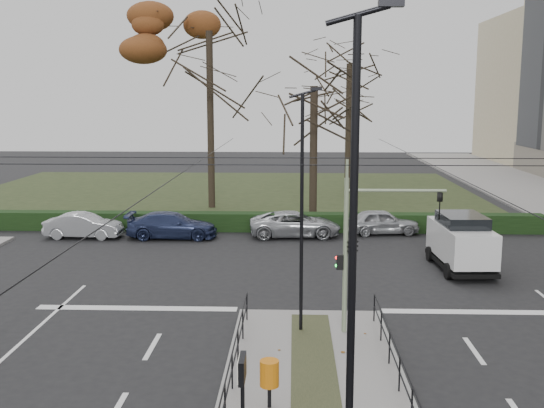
% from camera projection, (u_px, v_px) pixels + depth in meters
% --- Properties ---
extents(ground, '(140.00, 140.00, 0.00)m').
position_uv_depth(ground, '(314.00, 378.00, 16.62)').
color(ground, black).
rests_on(ground, ground).
extents(park, '(38.00, 26.00, 0.10)m').
position_uv_depth(park, '(222.00, 193.00, 48.35)').
color(park, '#252F17').
rests_on(park, ground).
extents(hedge, '(38.00, 1.00, 1.00)m').
position_uv_depth(hedge, '(195.00, 221.00, 35.07)').
color(hedge, black).
rests_on(hedge, ground).
extents(median_railing, '(4.14, 13.24, 0.92)m').
position_uv_depth(median_railing, '(318.00, 388.00, 13.89)').
color(median_railing, black).
rests_on(median_railing, median_island).
extents(catenary, '(20.00, 34.00, 6.00)m').
position_uv_depth(catenary, '(314.00, 237.00, 17.65)').
color(catenary, black).
rests_on(catenary, ground).
extents(traffic_light, '(3.24, 1.86, 4.76)m').
position_uv_depth(traffic_light, '(355.00, 244.00, 19.10)').
color(traffic_light, gray).
rests_on(traffic_light, median_island).
extents(litter_bin, '(0.45, 0.45, 1.14)m').
position_uv_depth(litter_bin, '(269.00, 374.00, 14.65)').
color(litter_bin, black).
rests_on(litter_bin, median_island).
extents(info_panel, '(0.13, 0.61, 2.35)m').
position_uv_depth(info_panel, '(242.00, 382.00, 11.91)').
color(info_panel, black).
rests_on(info_panel, median_island).
extents(streetlamp_median_near, '(0.71, 0.14, 8.47)m').
position_uv_depth(streetlamp_median_near, '(353.00, 285.00, 9.62)').
color(streetlamp_median_near, black).
rests_on(streetlamp_median_near, median_island).
extents(streetlamp_median_far, '(0.62, 0.13, 7.40)m').
position_uv_depth(streetlamp_median_far, '(302.00, 210.00, 19.07)').
color(streetlamp_median_far, black).
rests_on(streetlamp_median_far, median_island).
extents(parked_car_second, '(4.00, 1.48, 1.31)m').
position_uv_depth(parked_car_second, '(84.00, 226.00, 33.16)').
color(parked_car_second, '#A7A9AE').
rests_on(parked_car_second, ground).
extents(parked_car_third, '(4.72, 2.00, 1.36)m').
position_uv_depth(parked_car_third, '(172.00, 225.00, 33.12)').
color(parked_car_third, '#21294D').
rests_on(parked_car_third, ground).
extents(parked_car_fourth, '(4.93, 2.54, 1.33)m').
position_uv_depth(parked_car_fourth, '(295.00, 224.00, 33.50)').
color(parked_car_fourth, '#A7A9AE').
rests_on(parked_car_fourth, ground).
extents(white_van, '(2.22, 4.54, 2.39)m').
position_uv_depth(white_van, '(461.00, 241.00, 26.95)').
color(white_van, silver).
rests_on(white_van, ground).
extents(rust_tree, '(9.26, 9.26, 14.87)m').
position_uv_depth(rust_tree, '(209.00, 31.00, 40.14)').
color(rust_tree, black).
rests_on(rust_tree, park).
extents(bare_tree_center, '(6.71, 6.71, 12.78)m').
position_uv_depth(bare_tree_center, '(349.00, 73.00, 46.94)').
color(bare_tree_center, black).
rests_on(bare_tree_center, park).
extents(bare_tree_near, '(5.77, 5.77, 10.35)m').
position_uv_depth(bare_tree_near, '(314.00, 96.00, 35.85)').
color(bare_tree_near, black).
rests_on(bare_tree_near, park).
extents(parked_car_fifth, '(4.10, 2.04, 1.34)m').
position_uv_depth(parked_car_fifth, '(382.00, 222.00, 34.11)').
color(parked_car_fifth, '#A7A9AE').
rests_on(parked_car_fifth, ground).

